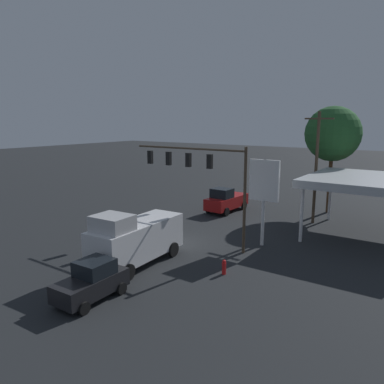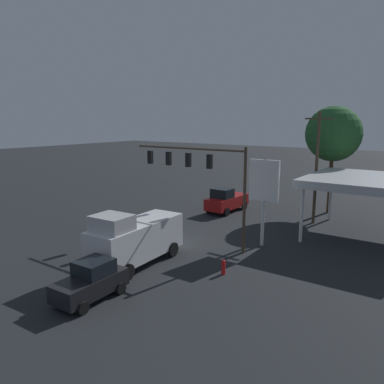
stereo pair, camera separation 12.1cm
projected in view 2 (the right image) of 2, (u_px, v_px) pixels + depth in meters
The scene contains 10 objects.
ground_plane at pixel (177, 242), 27.66m from camera, with size 200.00×200.00×0.00m, color black.
traffic_signal_assembly at pixel (198, 168), 26.42m from camera, with size 9.34×0.43×7.16m.
utility_pole at pixel (317, 165), 31.78m from camera, with size 2.40×0.26×9.57m.
gas_station_canopy at pixel (367, 182), 27.95m from camera, with size 8.23×8.88×4.66m.
price_sign at pixel (264, 185), 26.09m from camera, with size 2.19×0.27×6.16m.
delivery_truck at pixel (135, 238), 22.97m from camera, with size 2.83×6.91×3.58m.
hatchback_crossing at pixel (91, 281), 18.69m from camera, with size 2.05×3.85×1.97m.
pickup_parked at pixel (226, 200), 36.64m from camera, with size 2.41×5.27×2.40m.
street_tree at pixel (333, 134), 35.05m from camera, with size 5.17×5.17×10.17m.
fire_hydrant at pixel (223, 267), 21.76m from camera, with size 0.24×0.24×0.88m.
Camera 2 is at (-16.13, 21.02, 8.85)m, focal length 35.00 mm.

